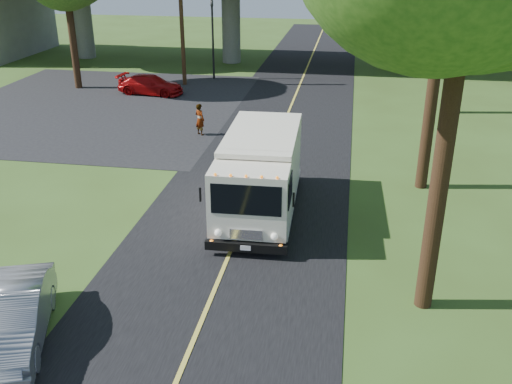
% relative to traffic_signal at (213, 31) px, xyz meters
% --- Properties ---
extents(ground, '(120.00, 120.00, 0.00)m').
position_rel_traffic_signal_xyz_m(ground, '(6.00, -26.00, -3.20)').
color(ground, '#344C1B').
rests_on(ground, ground).
extents(road, '(7.00, 90.00, 0.02)m').
position_rel_traffic_signal_xyz_m(road, '(6.00, -16.00, -3.19)').
color(road, black).
rests_on(road, ground).
extents(parking_lot, '(16.00, 18.00, 0.01)m').
position_rel_traffic_signal_xyz_m(parking_lot, '(-5.00, -8.00, -3.19)').
color(parking_lot, black).
rests_on(parking_lot, ground).
extents(lane_line, '(0.12, 90.00, 0.01)m').
position_rel_traffic_signal_xyz_m(lane_line, '(6.00, -16.00, -3.17)').
color(lane_line, gold).
rests_on(lane_line, road).
extents(overpass, '(54.00, 10.00, 7.30)m').
position_rel_traffic_signal_xyz_m(overpass, '(6.00, 6.00, 1.36)').
color(overpass, slate).
rests_on(overpass, ground).
extents(traffic_signal, '(0.18, 0.22, 5.20)m').
position_rel_traffic_signal_xyz_m(traffic_signal, '(0.00, 0.00, 0.00)').
color(traffic_signal, black).
rests_on(traffic_signal, ground).
extents(utility_pole, '(1.60, 0.26, 9.00)m').
position_rel_traffic_signal_xyz_m(utility_pole, '(-1.50, -2.00, 1.40)').
color(utility_pole, '#472D19').
rests_on(utility_pole, ground).
extents(step_van, '(2.60, 6.64, 2.76)m').
position_rel_traffic_signal_xyz_m(step_van, '(6.44, -20.24, -1.70)').
color(step_van, silver).
rests_on(step_van, ground).
extents(red_sedan, '(4.21, 2.07, 1.18)m').
position_rel_traffic_signal_xyz_m(red_sedan, '(-2.85, -4.78, -2.61)').
color(red_sedan, '#99090A').
rests_on(red_sedan, ground).
extents(silver_sedan, '(2.69, 4.25, 1.32)m').
position_rel_traffic_signal_xyz_m(silver_sedan, '(1.89, -28.12, -2.54)').
color(silver_sedan, gray).
rests_on(silver_sedan, ground).
extents(pedestrian, '(0.68, 0.63, 1.56)m').
position_rel_traffic_signal_xyz_m(pedestrian, '(2.20, -12.17, -2.42)').
color(pedestrian, gray).
rests_on(pedestrian, ground).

